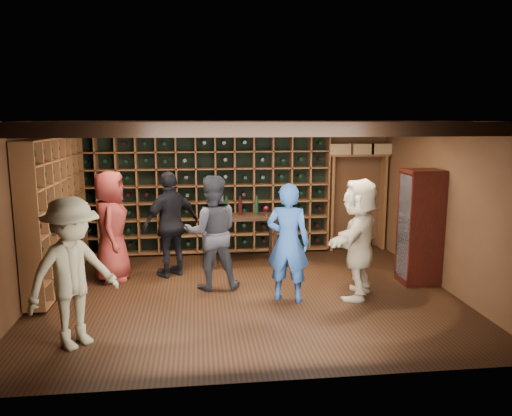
{
  "coord_description": "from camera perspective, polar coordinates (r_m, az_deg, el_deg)",
  "views": [
    {
      "loc": [
        -0.68,
        -6.96,
        2.53
      ],
      "look_at": [
        0.17,
        0.2,
        1.24
      ],
      "focal_mm": 35.0,
      "sensor_mm": 36.0,
      "label": 1
    }
  ],
  "objects": [
    {
      "name": "tasting_table",
      "position": [
        8.71,
        -1.49,
        -1.52
      ],
      "size": [
        1.17,
        0.61,
        1.15
      ],
      "rotation": [
        0.0,
        0.0,
        0.03
      ],
      "color": "black",
      "rests_on": "ground"
    },
    {
      "name": "ground",
      "position": [
        7.43,
        -1.12,
        -9.76
      ],
      "size": [
        6.0,
        6.0,
        0.0
      ],
      "primitive_type": "plane",
      "color": "black",
      "rests_on": "ground"
    },
    {
      "name": "guest_woman_black",
      "position": [
        8.15,
        -9.66,
        -1.84
      ],
      "size": [
        1.07,
        0.91,
        1.71
      ],
      "primitive_type": "imported",
      "rotation": [
        0.0,
        0.0,
        3.74
      ],
      "color": "black",
      "rests_on": "ground"
    },
    {
      "name": "crate_shelf",
      "position": [
        9.82,
        11.64,
        4.32
      ],
      "size": [
        1.2,
        0.32,
        2.07
      ],
      "color": "brown",
      "rests_on": "ground"
    },
    {
      "name": "guest_beige",
      "position": [
        7.25,
        11.7,
        -3.41
      ],
      "size": [
        1.24,
        1.63,
        1.71
      ],
      "primitive_type": "imported",
      "rotation": [
        0.0,
        0.0,
        4.18
      ],
      "color": "tan",
      "rests_on": "ground"
    },
    {
      "name": "wine_rack_back",
      "position": [
        9.39,
        -5.73,
        1.64
      ],
      "size": [
        4.65,
        0.3,
        2.2
      ],
      "color": "brown",
      "rests_on": "ground"
    },
    {
      "name": "wine_rack_left",
      "position": [
        8.19,
        -21.86,
        -0.3
      ],
      "size": [
        0.3,
        2.65,
        2.2
      ],
      "color": "brown",
      "rests_on": "ground"
    },
    {
      "name": "man_grey_suit",
      "position": [
        7.48,
        -5.06,
        -2.81
      ],
      "size": [
        0.86,
        0.69,
        1.72
      ],
      "primitive_type": "imported",
      "rotation": [
        0.0,
        0.0,
        3.18
      ],
      "color": "black",
      "rests_on": "ground"
    },
    {
      "name": "guest_khaki",
      "position": [
        5.92,
        -20.21,
        -7.0
      ],
      "size": [
        1.23,
        1.22,
        1.7
      ],
      "primitive_type": "imported",
      "rotation": [
        0.0,
        0.0,
        0.78
      ],
      "color": "#827A5A",
      "rests_on": "ground"
    },
    {
      "name": "man_blue_shirt",
      "position": [
        6.98,
        3.68,
        -3.95
      ],
      "size": [
        0.71,
        0.6,
        1.67
      ],
      "primitive_type": "imported",
      "rotation": [
        0.0,
        0.0,
        2.75
      ],
      "color": "navy",
      "rests_on": "ground"
    },
    {
      "name": "guest_red_floral",
      "position": [
        8.14,
        -16.23,
        -2.02
      ],
      "size": [
        0.59,
        0.88,
        1.74
      ],
      "primitive_type": "imported",
      "rotation": [
        0.0,
        0.0,
        1.62
      ],
      "color": "maroon",
      "rests_on": "ground"
    },
    {
      "name": "display_cabinet",
      "position": [
        8.09,
        18.22,
        -2.31
      ],
      "size": [
        0.55,
        0.5,
        1.75
      ],
      "color": "black",
      "rests_on": "ground"
    },
    {
      "name": "room_shell",
      "position": [
        7.04,
        -1.23,
        9.24
      ],
      "size": [
        6.0,
        6.0,
        6.0
      ],
      "color": "#51311B",
      "rests_on": "ground"
    }
  ]
}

